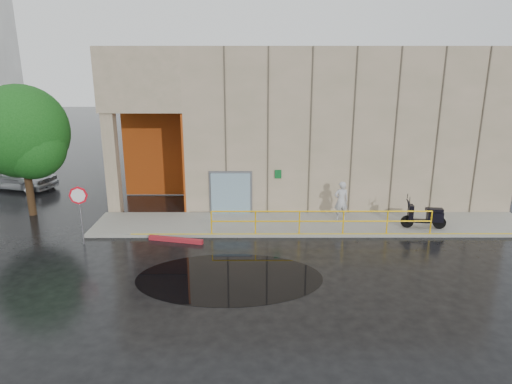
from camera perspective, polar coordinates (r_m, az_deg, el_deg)
ground at (r=17.12m, az=-4.81°, el=-9.48°), size 120.00×120.00×0.00m
sidewalk at (r=21.34m, az=6.93°, el=-3.99°), size 20.00×3.00×0.15m
building at (r=26.81m, az=7.93°, el=9.21°), size 20.00×10.17×8.00m
guardrail at (r=19.91m, az=8.17°, el=-3.69°), size 9.56×0.06×1.03m
person at (r=21.60m, az=10.59°, el=-1.09°), size 0.74×0.54×1.86m
scooter at (r=21.53m, az=20.39°, el=-2.09°), size 1.99×0.84×1.51m
stop_sign at (r=19.86m, az=-21.24°, el=-1.22°), size 0.75×0.12×2.51m
red_curb at (r=19.65m, az=-10.00°, el=-5.89°), size 2.38×0.73×0.18m
puddle at (r=16.39m, az=-3.34°, el=-10.66°), size 6.63×4.12×0.01m
car_a at (r=30.52m, az=-27.75°, el=1.88°), size 5.21×3.23×1.65m
car_c at (r=34.92m, az=-27.85°, el=3.14°), size 4.58×2.46×1.26m
tree_near at (r=24.22m, az=-27.00°, el=6.32°), size 4.40×4.40×6.35m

